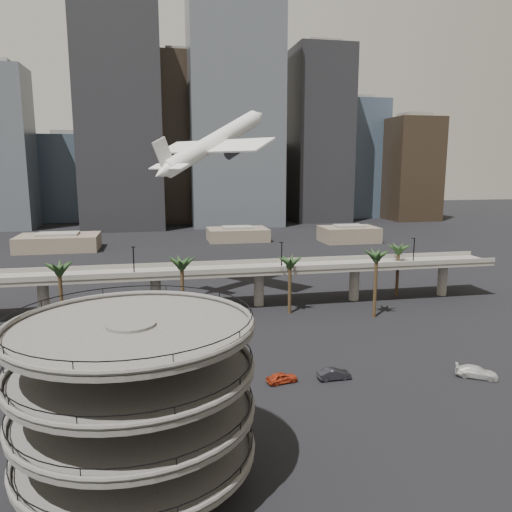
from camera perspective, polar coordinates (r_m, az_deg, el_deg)
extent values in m
plane|color=black|center=(57.63, 0.83, -21.18)|extent=(700.00, 700.00, 0.00)
cylinder|color=#514F4B|center=(49.30, -13.68, -16.63)|extent=(4.40, 4.40, 16.50)
cylinder|color=#514F4B|center=(51.33, -13.46, -20.85)|extent=(22.00, 22.00, 0.45)
torus|color=#514F4B|center=(51.09, -13.49, -20.39)|extent=(22.20, 22.20, 0.50)
torus|color=black|center=(50.69, -13.53, -19.61)|extent=(21.80, 21.80, 0.10)
cylinder|color=#514F4B|center=(49.40, -13.67, -16.87)|extent=(22.00, 22.00, 0.45)
torus|color=#514F4B|center=(49.19, -13.69, -16.37)|extent=(22.20, 22.20, 0.50)
torus|color=black|center=(48.84, -13.73, -15.53)|extent=(21.80, 21.80, 0.10)
cylinder|color=#514F4B|center=(47.73, -13.87, -12.58)|extent=(22.00, 22.00, 0.45)
torus|color=#514F4B|center=(47.55, -13.90, -12.06)|extent=(22.20, 22.20, 0.50)
torus|color=black|center=(47.25, -13.94, -11.16)|extent=(21.80, 21.80, 0.10)
cylinder|color=#514F4B|center=(46.34, -14.09, -8.02)|extent=(22.00, 22.00, 0.45)
torus|color=#514F4B|center=(46.19, -14.11, -7.46)|extent=(22.20, 22.20, 0.50)
torus|color=black|center=(45.96, -14.16, -6.51)|extent=(21.80, 21.80, 0.10)
cube|color=slate|center=(105.87, -5.50, -1.78)|extent=(130.00, 9.00, 0.90)
cube|color=slate|center=(101.30, -5.25, -1.81)|extent=(130.00, 0.30, 1.00)
cube|color=slate|center=(110.07, -5.76, -0.84)|extent=(130.00, 0.30, 1.00)
cylinder|color=slate|center=(108.65, -23.10, -4.54)|extent=(2.20, 2.20, 8.00)
cylinder|color=slate|center=(106.31, -11.39, -4.22)|extent=(2.20, 2.20, 8.00)
cylinder|color=slate|center=(108.46, 0.33, -3.72)|extent=(2.20, 2.20, 8.00)
cylinder|color=slate|center=(114.87, 11.16, -3.12)|extent=(2.20, 2.20, 8.00)
cylinder|color=slate|center=(124.87, 20.53, -2.51)|extent=(2.20, 2.20, 8.00)
cylinder|color=black|center=(100.83, -13.80, -0.62)|extent=(0.24, 0.24, 6.00)
cylinder|color=black|center=(103.91, 2.95, -0.01)|extent=(0.24, 0.24, 6.00)
cylinder|color=black|center=(115.02, 17.58, 0.52)|extent=(0.24, 0.24, 6.00)
cylinder|color=#41301B|center=(95.19, -8.39, -4.42)|extent=(0.70, 0.70, 12.15)
ellipsoid|color=#1E3719|center=(93.77, -8.49, -0.59)|extent=(4.40, 4.40, 2.00)
cylinder|color=#41301B|center=(102.61, 3.88, -3.64)|extent=(0.70, 0.70, 10.80)
ellipsoid|color=#1E3719|center=(101.37, 3.91, -0.45)|extent=(4.40, 4.40, 2.00)
cylinder|color=#41301B|center=(102.34, 13.47, -3.42)|extent=(0.70, 0.70, 12.60)
ellipsoid|color=#1E3719|center=(101.00, 13.63, 0.27)|extent=(4.40, 4.40, 2.00)
cylinder|color=#41301B|center=(119.95, 15.86, -1.86)|extent=(0.70, 0.70, 11.25)
ellipsoid|color=#1E3719|center=(118.87, 16.01, 0.98)|extent=(4.40, 4.40, 2.00)
cylinder|color=#41301B|center=(98.64, -21.36, -4.64)|extent=(0.70, 0.70, 11.70)
ellipsoid|color=#1E3719|center=(97.29, -21.60, -1.08)|extent=(4.40, 4.40, 2.00)
cube|color=brown|center=(193.08, -21.63, 1.44)|extent=(28.00, 18.00, 5.50)
cube|color=slate|center=(192.66, -21.69, 2.37)|extent=(14.00, 9.00, 0.80)
cube|color=brown|center=(202.54, -2.11, 2.48)|extent=(24.00, 16.00, 5.00)
cube|color=slate|center=(202.17, -2.12, 3.29)|extent=(12.00, 8.00, 0.80)
cube|color=brown|center=(202.57, 10.55, 2.45)|extent=(22.00, 15.00, 6.00)
cube|color=slate|center=(202.14, 10.58, 3.41)|extent=(11.00, 7.50, 0.80)
cube|color=#4A5058|center=(267.29, -27.04, 10.79)|extent=(26.00, 24.00, 74.94)
cube|color=#364454|center=(296.44, -20.31, 8.32)|extent=(30.00, 30.00, 46.12)
cube|color=slate|center=(296.85, -20.61, 13.00)|extent=(16.50, 16.50, 2.40)
cube|color=black|center=(249.46, -15.28, 15.20)|extent=(38.00, 30.00, 105.68)
cube|color=black|center=(273.75, -8.41, 12.96)|extent=(28.00, 26.00, 86.47)
cube|color=slate|center=(279.43, -8.67, 22.09)|extent=(15.40, 14.30, 2.40)
cube|color=#4A5058|center=(257.70, -2.45, 16.44)|extent=(45.00, 32.00, 115.29)
cube|color=gray|center=(295.52, 1.37, 8.39)|extent=(24.00, 24.00, 40.35)
cube|color=slate|center=(295.58, 1.39, 12.53)|extent=(13.20, 13.20, 2.40)
cube|color=black|center=(277.93, 7.33, 13.44)|extent=(30.00, 28.00, 91.27)
cube|color=slate|center=(284.42, 7.57, 22.90)|extent=(16.50, 15.40, 2.40)
cube|color=#364454|center=(305.69, 10.94, 10.79)|extent=(34.00, 30.00, 67.25)
cube|color=slate|center=(308.06, 11.17, 17.28)|extent=(18.70, 16.50, 2.40)
cube|color=black|center=(293.79, 17.36, 9.42)|extent=(26.00, 26.00, 55.72)
cube|color=slate|center=(295.01, 17.67, 15.06)|extent=(14.30, 14.30, 2.40)
cube|color=gray|center=(309.54, -6.23, 8.06)|extent=(22.00, 22.00, 36.51)
cube|color=slate|center=(309.41, -6.30, 11.67)|extent=(12.10, 12.10, 2.40)
cylinder|color=silver|center=(115.93, -4.81, 12.87)|extent=(25.24, 20.39, 15.68)
cone|color=silver|center=(127.26, 0.23, 15.72)|extent=(6.27, 6.05, 5.02)
cone|color=silver|center=(105.95, -10.71, 9.33)|extent=(5.87, 5.60, 4.63)
cube|color=silver|center=(115.39, -5.06, 12.38)|extent=(24.40, 29.35, 3.17)
cube|color=silver|center=(107.04, -9.98, 10.03)|extent=(8.36, 9.96, 1.29)
cube|color=silver|center=(106.31, -10.54, 11.48)|extent=(4.61, 3.61, 6.73)
cylinder|color=#28282E|center=(120.39, -6.62, 11.72)|extent=(5.23, 4.68, 3.77)
cylinder|color=#28282E|center=(111.98, -2.53, 11.88)|extent=(5.23, 4.68, 3.77)
imported|color=#A73117|center=(72.10, 2.99, -13.72)|extent=(4.70, 2.65, 1.51)
imported|color=black|center=(73.89, 8.91, -13.19)|extent=(4.86, 1.85, 1.58)
imported|color=beige|center=(80.20, 23.90, -12.02)|extent=(6.09, 4.91, 1.66)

